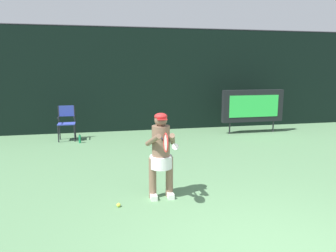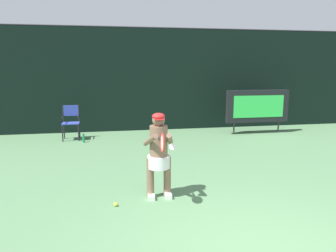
{
  "view_description": "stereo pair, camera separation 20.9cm",
  "coord_description": "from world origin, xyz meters",
  "px_view_note": "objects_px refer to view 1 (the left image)",
  "views": [
    {
      "loc": [
        -2.01,
        -3.09,
        2.27
      ],
      "look_at": [
        -0.58,
        3.44,
        1.05
      ],
      "focal_mm": 34.64,
      "sensor_mm": 36.0,
      "label": 1
    },
    {
      "loc": [
        -1.8,
        -3.13,
        2.27
      ],
      "look_at": [
        -0.58,
        3.44,
        1.05
      ],
      "focal_mm": 34.64,
      "sensor_mm": 36.0,
      "label": 2
    }
  ],
  "objects_px": {
    "tennis_ball_loose": "(119,205)",
    "water_bottle": "(80,139)",
    "tennis_player": "(161,152)",
    "umpire_chair": "(67,121)",
    "scoreboard": "(253,106)",
    "tennis_racket": "(166,142)"
  },
  "relations": [
    {
      "from": "umpire_chair",
      "to": "scoreboard",
      "type": "bearing_deg",
      "value": -1.62
    },
    {
      "from": "umpire_chair",
      "to": "water_bottle",
      "type": "xyz_separation_m",
      "value": [
        0.4,
        -0.49,
        -0.5
      ]
    },
    {
      "from": "scoreboard",
      "to": "tennis_player",
      "type": "bearing_deg",
      "value": -130.42
    },
    {
      "from": "scoreboard",
      "to": "water_bottle",
      "type": "relative_size",
      "value": 8.3
    },
    {
      "from": "scoreboard",
      "to": "umpire_chair",
      "type": "bearing_deg",
      "value": 178.38
    },
    {
      "from": "umpire_chair",
      "to": "tennis_ball_loose",
      "type": "relative_size",
      "value": 15.88
    },
    {
      "from": "tennis_ball_loose",
      "to": "scoreboard",
      "type": "bearing_deg",
      "value": 46.23
    },
    {
      "from": "umpire_chair",
      "to": "tennis_player",
      "type": "height_order",
      "value": "tennis_player"
    },
    {
      "from": "scoreboard",
      "to": "tennis_racket",
      "type": "distance_m",
      "value": 6.86
    },
    {
      "from": "tennis_player",
      "to": "tennis_racket",
      "type": "distance_m",
      "value": 0.56
    },
    {
      "from": "scoreboard",
      "to": "tennis_player",
      "type": "relative_size",
      "value": 1.46
    },
    {
      "from": "tennis_ball_loose",
      "to": "water_bottle",
      "type": "bearing_deg",
      "value": 99.82
    },
    {
      "from": "scoreboard",
      "to": "tennis_ball_loose",
      "type": "xyz_separation_m",
      "value": [
        -4.96,
        -5.18,
        -0.91
      ]
    },
    {
      "from": "tennis_racket",
      "to": "tennis_ball_loose",
      "type": "bearing_deg",
      "value": 174.27
    },
    {
      "from": "scoreboard",
      "to": "tennis_racket",
      "type": "xyz_separation_m",
      "value": [
        -4.22,
        -5.41,
        0.16
      ]
    },
    {
      "from": "water_bottle",
      "to": "tennis_player",
      "type": "distance_m",
      "value": 4.93
    },
    {
      "from": "tennis_player",
      "to": "umpire_chair",
      "type": "bearing_deg",
      "value": 111.49
    },
    {
      "from": "tennis_player",
      "to": "tennis_racket",
      "type": "relative_size",
      "value": 2.5
    },
    {
      "from": "umpire_chair",
      "to": "tennis_player",
      "type": "relative_size",
      "value": 0.72
    },
    {
      "from": "umpire_chair",
      "to": "tennis_player",
      "type": "bearing_deg",
      "value": -68.51
    },
    {
      "from": "tennis_player",
      "to": "tennis_ball_loose",
      "type": "height_order",
      "value": "tennis_player"
    },
    {
      "from": "tennis_player",
      "to": "tennis_ball_loose",
      "type": "relative_size",
      "value": 22.11
    }
  ]
}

